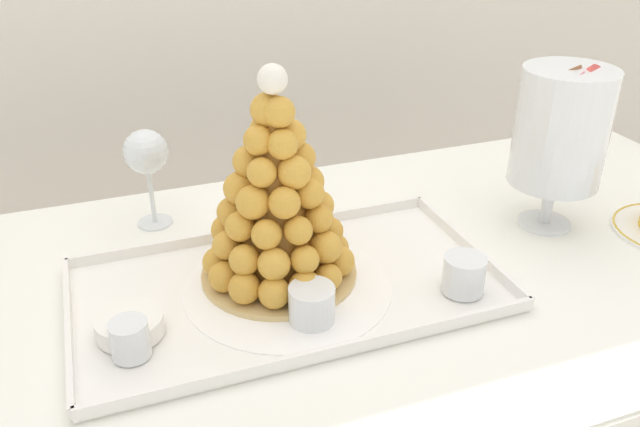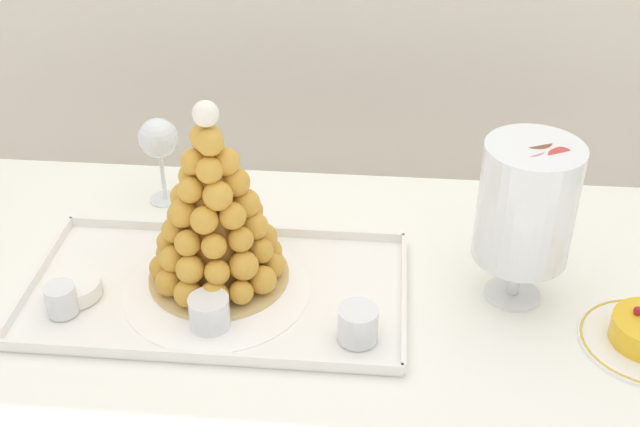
# 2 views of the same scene
# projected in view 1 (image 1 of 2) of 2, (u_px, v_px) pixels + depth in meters

# --- Properties ---
(buffet_table) EXTENTS (1.60, 0.78, 0.75)m
(buffet_table) POSITION_uv_depth(u_px,v_px,m) (358.00, 318.00, 1.06)
(buffet_table) COLOR brown
(buffet_table) RESTS_ON ground_plane
(serving_tray) EXTENTS (0.62, 0.34, 0.02)m
(serving_tray) POSITION_uv_depth(u_px,v_px,m) (288.00, 288.00, 0.96)
(serving_tray) COLOR white
(serving_tray) RESTS_ON buffet_table
(croquembouche) EXTENTS (0.23, 0.23, 0.32)m
(croquembouche) POSITION_uv_depth(u_px,v_px,m) (277.00, 202.00, 0.92)
(croquembouche) COLOR tan
(croquembouche) RESTS_ON serving_tray
(dessert_cup_left) EXTENTS (0.05, 0.05, 0.05)m
(dessert_cup_left) POSITION_uv_depth(u_px,v_px,m) (130.00, 340.00, 0.81)
(dessert_cup_left) COLOR silver
(dessert_cup_left) RESTS_ON serving_tray
(dessert_cup_mid_left) EXTENTS (0.06, 0.06, 0.05)m
(dessert_cup_mid_left) POSITION_uv_depth(u_px,v_px,m) (312.00, 305.00, 0.88)
(dessert_cup_mid_left) COLOR silver
(dessert_cup_mid_left) RESTS_ON serving_tray
(dessert_cup_centre) EXTENTS (0.06, 0.06, 0.06)m
(dessert_cup_centre) POSITION_uv_depth(u_px,v_px,m) (464.00, 275.00, 0.94)
(dessert_cup_centre) COLOR silver
(dessert_cup_centre) RESTS_ON serving_tray
(creme_brulee_ramekin) EXTENTS (0.09, 0.09, 0.03)m
(creme_brulee_ramekin) POSITION_uv_depth(u_px,v_px,m) (130.00, 325.00, 0.85)
(creme_brulee_ramekin) COLOR white
(creme_brulee_ramekin) RESTS_ON serving_tray
(macaron_goblet) EXTENTS (0.15, 0.15, 0.29)m
(macaron_goblet) POSITION_uv_depth(u_px,v_px,m) (561.00, 129.00, 1.05)
(macaron_goblet) COLOR white
(macaron_goblet) RESTS_ON buffet_table
(wine_glass) EXTENTS (0.07, 0.07, 0.17)m
(wine_glass) POSITION_uv_depth(u_px,v_px,m) (146.00, 155.00, 1.08)
(wine_glass) COLOR silver
(wine_glass) RESTS_ON buffet_table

